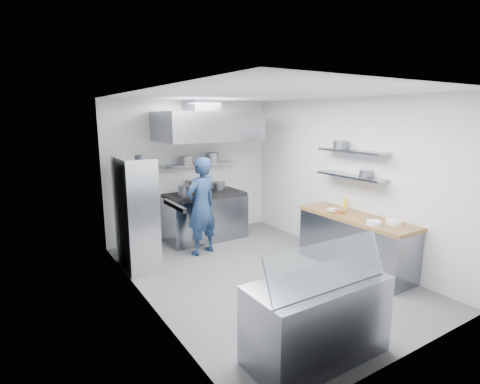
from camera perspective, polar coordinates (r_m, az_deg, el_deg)
floor at (r=6.13m, az=3.07°, el=-12.50°), size 5.00×5.00×0.00m
ceiling at (r=5.61m, az=3.39°, el=14.65°), size 5.00×5.00×0.00m
wall_back at (r=7.84m, az=-7.45°, el=3.41°), size 3.60×2.80×0.02m
wall_front at (r=4.00m, az=24.57°, el=-5.38°), size 3.60×2.80×0.02m
wall_left at (r=4.90m, az=-14.19°, el=-1.70°), size 2.80×5.00×0.02m
wall_right at (r=6.89m, az=15.52°, el=1.98°), size 2.80×5.00×0.02m
gas_range at (r=7.72m, az=-5.34°, el=-3.87°), size 1.60×0.80×0.90m
cooktop at (r=7.61m, az=-5.40°, el=-0.38°), size 1.57×0.78×0.06m
stock_pot_left at (r=7.35m, az=-8.34°, el=0.15°), size 0.28×0.28×0.20m
stock_pot_mid at (r=7.79m, az=-7.01°, el=0.98°), size 0.31×0.31×0.24m
stock_pot_right at (r=7.94m, az=-3.27°, el=0.95°), size 0.28×0.28×0.16m
over_range_shelf at (r=7.73m, az=-6.29°, el=4.22°), size 1.60×0.30×0.04m
shelf_pot_a at (r=7.47m, az=-8.13°, el=4.77°), size 0.26×0.26×0.18m
shelf_pot_b at (r=7.72m, az=-4.24°, el=5.22°), size 0.27×0.27×0.22m
extractor_hood at (r=7.30m, az=-4.97°, el=9.96°), size 1.90×1.15×0.55m
hood_duct at (r=7.50m, az=-5.84°, el=12.89°), size 0.55×0.55×0.24m
red_firebox at (r=7.35m, az=-16.12°, el=2.68°), size 0.22×0.10×0.26m
chef at (r=6.80m, az=-5.91°, el=-2.17°), size 0.74×0.59×1.78m
wire_rack at (r=6.37m, az=-15.57°, el=-3.16°), size 0.50×0.90×1.85m
rack_bin_a at (r=6.11m, az=-14.64°, el=-4.95°), size 0.17×0.21×0.19m
rack_bin_b at (r=6.34m, az=-15.90°, el=0.23°), size 0.15×0.19×0.17m
rack_jar at (r=6.09m, az=-15.17°, el=4.60°), size 0.12×0.12×0.18m
knife_strip at (r=4.05m, az=-9.95°, el=-2.08°), size 0.04×0.55×0.05m
prep_counter_base at (r=6.51m, az=17.06°, el=-7.58°), size 0.62×2.00×0.84m
prep_counter_top at (r=6.38m, az=17.30°, el=-3.75°), size 0.65×2.04×0.06m
plate_stack_a at (r=6.08m, az=22.39°, el=-4.25°), size 0.24×0.24×0.06m
plate_stack_b at (r=5.94m, az=19.70°, el=-4.43°), size 0.21×0.21×0.06m
copper_pan at (r=6.44m, az=14.81°, el=-2.92°), size 0.18×0.18×0.06m
squeeze_bottle at (r=6.80m, az=15.76°, el=-1.68°), size 0.06×0.06×0.18m
mixing_bowl at (r=6.48m, az=14.08°, el=-2.81°), size 0.27×0.27×0.06m
wall_shelf_lower at (r=6.56m, az=16.55°, el=2.34°), size 0.30×1.30×0.04m
wall_shelf_upper at (r=6.51m, az=16.76°, el=5.99°), size 0.30×1.30×0.04m
shelf_pot_c at (r=6.44m, az=18.64°, el=2.68°), size 0.21×0.21×0.10m
shelf_pot_d at (r=6.69m, az=15.01°, el=7.00°), size 0.23×0.23×0.14m
display_case at (r=4.16m, az=11.60°, el=-18.53°), size 1.50×0.70×0.85m
display_glass at (r=3.80m, az=13.27°, el=-10.76°), size 1.47×0.19×0.42m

